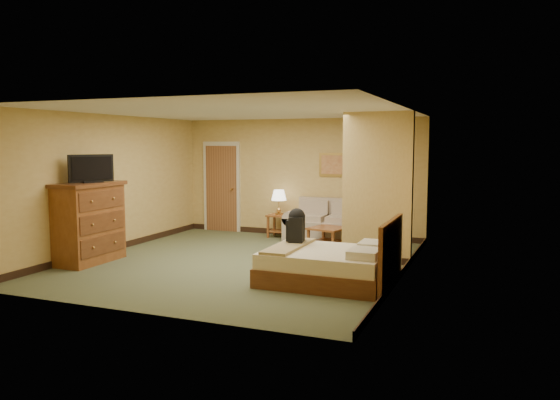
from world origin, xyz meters
The scene contains 17 objects.
floor centered at (0.00, 0.00, 0.00)m, with size 6.00×6.00×0.00m, color #4D5436.
ceiling centered at (0.00, 0.00, 2.60)m, with size 6.00×6.00×0.00m, color white.
back_wall centered at (0.00, 3.00, 1.30)m, with size 5.50×0.02×2.60m, color tan.
left_wall centered at (-2.75, 0.00, 1.30)m, with size 0.02×6.00×2.60m, color tan.
right_wall centered at (2.75, 0.00, 1.30)m, with size 0.02×6.00×2.60m, color tan.
partition centered at (2.15, 0.93, 1.30)m, with size 1.20×0.15×2.60m, color tan.
door centered at (-1.95, 2.96, 1.03)m, with size 0.94×0.16×2.10m.
baseboard centered at (0.00, 2.99, 0.06)m, with size 5.50×0.02×0.12m, color black.
loveseat centered at (0.78, 2.57, 0.29)m, with size 1.76×0.82×0.89m.
side_table centered at (-0.37, 2.65, 0.33)m, with size 0.46×0.46×0.50m.
table_lamp centered at (-0.37, 2.65, 0.91)m, with size 0.33×0.33×0.54m.
coffee_table centered at (1.02, 1.79, 0.30)m, with size 0.80×0.80×0.42m.
wall_picture centered at (0.78, 2.97, 1.60)m, with size 0.66×0.04×0.51m.
dresser centered at (-2.48, -0.95, 0.70)m, with size 0.69×1.31×1.39m.
tv centered at (-2.38, -0.95, 1.62)m, with size 0.39×0.73×0.48m.
bed centered at (1.83, -0.75, 0.27)m, with size 1.90×1.54×1.00m.
backpack centered at (1.18, -0.45, 0.79)m, with size 0.28×0.36×0.57m.
Camera 1 is at (4.07, -8.38, 2.07)m, focal length 35.00 mm.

